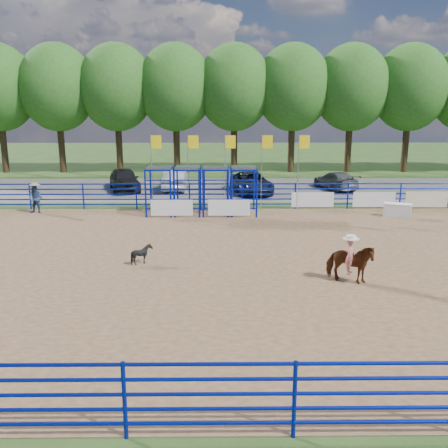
% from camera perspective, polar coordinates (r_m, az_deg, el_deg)
% --- Properties ---
extents(ground, '(120.00, 120.00, 0.00)m').
position_cam_1_polar(ground, '(18.80, 3.49, -4.56)').
color(ground, '#3C5B24').
rests_on(ground, ground).
extents(arena_dirt, '(30.00, 20.00, 0.02)m').
position_cam_1_polar(arena_dirt, '(18.80, 3.49, -4.53)').
color(arena_dirt, '#926C49').
rests_on(arena_dirt, ground).
extents(gravel_strip, '(40.00, 10.00, 0.01)m').
position_cam_1_polar(gravel_strip, '(35.33, 1.57, 4.05)').
color(gravel_strip, slate).
rests_on(gravel_strip, ground).
extents(announcer_table, '(1.52, 1.13, 0.73)m').
position_cam_1_polar(announcer_table, '(27.82, 19.21, 1.49)').
color(announcer_table, white).
rests_on(announcer_table, arena_dirt).
extents(horse_and_rider, '(1.75, 1.28, 2.25)m').
position_cam_1_polar(horse_and_rider, '(17.08, 14.18, -4.02)').
color(horse_and_rider, '#5E2E12').
rests_on(horse_and_rider, arena_dirt).
extents(calf, '(0.81, 0.75, 0.76)m').
position_cam_1_polar(calf, '(18.84, -9.37, -3.42)').
color(calf, black).
rests_on(calf, arena_dirt).
extents(spectator_cowboy, '(0.84, 0.70, 1.65)m').
position_cam_1_polar(spectator_cowboy, '(29.04, -20.73, 2.79)').
color(spectator_cowboy, navy).
rests_on(spectator_cowboy, arena_dirt).
extents(car_a, '(3.04, 4.84, 1.54)m').
position_cam_1_polar(car_a, '(35.16, -11.32, 5.02)').
color(car_a, black).
rests_on(car_a, gravel_strip).
extents(car_b, '(1.58, 4.32, 1.41)m').
position_cam_1_polar(car_b, '(34.91, -5.55, 5.06)').
color(car_b, '#96999E').
rests_on(car_b, gravel_strip).
extents(car_c, '(2.99, 5.21, 1.37)m').
position_cam_1_polar(car_c, '(33.60, 3.15, 4.73)').
color(car_c, '#141A33').
rests_on(car_c, gravel_strip).
extents(car_d, '(2.79, 4.53, 1.23)m').
position_cam_1_polar(car_d, '(35.89, 12.64, 4.88)').
color(car_d, slate).
rests_on(car_d, gravel_strip).
extents(perimeter_fence, '(30.10, 20.10, 1.50)m').
position_cam_1_polar(perimeter_fence, '(18.58, 3.53, -2.36)').
color(perimeter_fence, '#0719A9').
rests_on(perimeter_fence, ground).
extents(chute_assembly, '(19.32, 2.41, 4.20)m').
position_cam_1_polar(chute_assembly, '(27.06, -1.80, 3.81)').
color(chute_assembly, '#0719A9').
rests_on(chute_assembly, ground).
extents(treeline, '(56.40, 6.40, 11.24)m').
position_cam_1_polar(treeline, '(43.88, 1.19, 15.77)').
color(treeline, '#3F2B19').
rests_on(treeline, ground).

